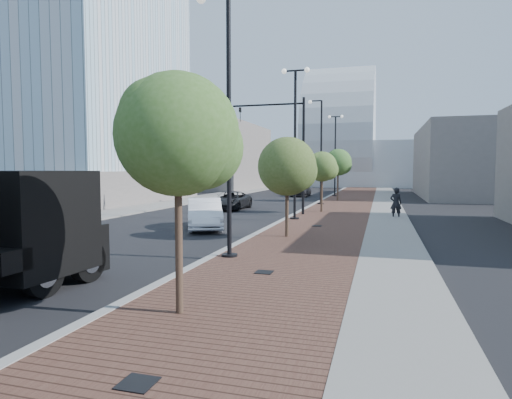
# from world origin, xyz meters

# --- Properties ---
(sidewalk) EXTENTS (7.00, 140.00, 0.12)m
(sidewalk) POSITION_xyz_m (3.50, 40.00, 0.06)
(sidewalk) COLOR #4C2D23
(sidewalk) RESTS_ON ground
(concrete_strip) EXTENTS (2.40, 140.00, 0.13)m
(concrete_strip) POSITION_xyz_m (6.20, 40.00, 0.07)
(concrete_strip) COLOR slate
(concrete_strip) RESTS_ON ground
(curb) EXTENTS (0.30, 140.00, 0.14)m
(curb) POSITION_xyz_m (0.00, 40.00, 0.07)
(curb) COLOR gray
(curb) RESTS_ON ground
(west_sidewalk) EXTENTS (4.00, 140.00, 0.12)m
(west_sidewalk) POSITION_xyz_m (-13.00, 40.00, 0.06)
(west_sidewalk) COLOR slate
(west_sidewalk) RESTS_ON ground
(white_sedan) EXTENTS (3.63, 5.22, 1.63)m
(white_sedan) POSITION_xyz_m (-3.34, 17.14, 0.82)
(white_sedan) COLOR white
(white_sedan) RESTS_ON ground
(dark_car_mid) EXTENTS (2.45, 5.19, 1.43)m
(dark_car_mid) POSITION_xyz_m (-5.74, 28.08, 0.72)
(dark_car_mid) COLOR black
(dark_car_mid) RESTS_ON ground
(dark_car_far) EXTENTS (2.24, 5.09, 1.45)m
(dark_car_far) POSITION_xyz_m (-3.36, 46.21, 0.73)
(dark_car_far) COLOR black
(dark_car_far) RESTS_ON ground
(pedestrian) EXTENTS (0.79, 0.58, 2.01)m
(pedestrian) POSITION_xyz_m (6.64, 24.99, 1.00)
(pedestrian) COLOR black
(pedestrian) RESTS_ON ground
(streetlight_1) EXTENTS (1.44, 0.56, 9.21)m
(streetlight_1) POSITION_xyz_m (0.49, 10.00, 4.34)
(streetlight_1) COLOR black
(streetlight_1) RESTS_ON ground
(streetlight_2) EXTENTS (1.72, 0.56, 9.28)m
(streetlight_2) POSITION_xyz_m (0.60, 22.00, 4.82)
(streetlight_2) COLOR black
(streetlight_2) RESTS_ON ground
(streetlight_3) EXTENTS (1.44, 0.56, 9.21)m
(streetlight_3) POSITION_xyz_m (0.49, 34.00, 4.34)
(streetlight_3) COLOR black
(streetlight_3) RESTS_ON ground
(streetlight_4) EXTENTS (1.72, 0.56, 9.28)m
(streetlight_4) POSITION_xyz_m (0.60, 46.00, 4.82)
(streetlight_4) COLOR black
(streetlight_4) RESTS_ON ground
(traffic_mast) EXTENTS (5.09, 0.20, 8.00)m
(traffic_mast) POSITION_xyz_m (-0.30, 25.00, 4.98)
(traffic_mast) COLOR black
(traffic_mast) RESTS_ON ground
(tree_0) EXTENTS (2.60, 2.59, 5.20)m
(tree_0) POSITION_xyz_m (1.65, 4.02, 3.89)
(tree_0) COLOR #382619
(tree_0) RESTS_ON ground
(tree_1) EXTENTS (2.66, 2.66, 4.64)m
(tree_1) POSITION_xyz_m (1.65, 15.02, 3.30)
(tree_1) COLOR #382619
(tree_1) RESTS_ON ground
(tree_2) EXTENTS (2.24, 2.16, 4.45)m
(tree_2) POSITION_xyz_m (1.65, 27.02, 3.35)
(tree_2) COLOR #382619
(tree_2) RESTS_ON ground
(tree_3) EXTENTS (2.63, 2.63, 5.17)m
(tree_3) POSITION_xyz_m (1.65, 39.02, 3.84)
(tree_3) COLOR #382619
(tree_3) RESTS_ON ground
(tower_podium) EXTENTS (19.00, 19.00, 3.00)m
(tower_podium) POSITION_xyz_m (-24.00, 32.00, 1.50)
(tower_podium) COLOR slate
(tower_podium) RESTS_ON ground
(convention_center) EXTENTS (50.00, 30.00, 50.00)m
(convention_center) POSITION_xyz_m (-2.00, 85.00, 6.00)
(convention_center) COLOR #AEB5B8
(convention_center) RESTS_ON ground
(commercial_block_nw) EXTENTS (14.00, 20.00, 10.00)m
(commercial_block_nw) POSITION_xyz_m (-20.00, 60.00, 5.00)
(commercial_block_nw) COLOR slate
(commercial_block_nw) RESTS_ON ground
(commercial_block_ne) EXTENTS (12.00, 22.00, 8.00)m
(commercial_block_ne) POSITION_xyz_m (16.00, 50.00, 4.00)
(commercial_block_ne) COLOR #68615E
(commercial_block_ne) RESTS_ON ground
(utility_cover_0) EXTENTS (0.50, 0.50, 0.02)m
(utility_cover_0) POSITION_xyz_m (2.40, 1.00, 0.13)
(utility_cover_0) COLOR black
(utility_cover_0) RESTS_ON sidewalk
(utility_cover_1) EXTENTS (0.50, 0.50, 0.02)m
(utility_cover_1) POSITION_xyz_m (2.40, 8.00, 0.13)
(utility_cover_1) COLOR black
(utility_cover_1) RESTS_ON sidewalk
(utility_cover_2) EXTENTS (0.50, 0.50, 0.02)m
(utility_cover_2) POSITION_xyz_m (2.40, 19.00, 0.13)
(utility_cover_2) COLOR black
(utility_cover_2) RESTS_ON sidewalk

